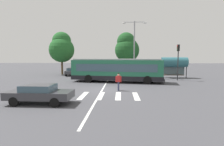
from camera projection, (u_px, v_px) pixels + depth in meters
name	position (u px, v px, depth m)	size (l,w,h in m)	color
ground_plane	(106.00, 90.00, 17.72)	(160.00, 160.00, 0.00)	#47474C
city_transit_bus	(117.00, 70.00, 23.21)	(12.16, 4.16, 3.06)	black
pedestrian_crossing_street	(118.00, 81.00, 17.25)	(0.58, 0.40, 1.72)	#333856
foreground_sedan	(40.00, 93.00, 12.41)	(4.54, 1.94, 1.35)	black
parked_car_charcoal	(72.00, 71.00, 31.77)	(2.14, 4.62, 1.35)	black
parked_car_red	(88.00, 71.00, 32.28)	(1.95, 4.54, 1.35)	black
parked_car_teal	(103.00, 71.00, 31.44)	(1.88, 4.50, 1.35)	black
parked_car_silver	(118.00, 71.00, 31.52)	(2.13, 4.62, 1.35)	black
parked_car_champagne	(133.00, 71.00, 31.34)	(2.15, 4.62, 1.35)	black
parked_car_blue	(148.00, 71.00, 31.42)	(2.03, 4.58, 1.35)	black
traffic_light_far_corner	(178.00, 57.00, 24.75)	(0.33, 0.32, 5.02)	#28282B
bus_stop_shelter	(174.00, 63.00, 27.85)	(3.97, 1.54, 3.25)	#28282B
twin_arm_street_lamp	(134.00, 43.00, 27.74)	(3.83, 0.32, 8.86)	#939399
background_tree_left	(62.00, 47.00, 33.39)	(4.71, 4.71, 8.05)	brown
background_tree_right	(127.00, 48.00, 36.83)	(5.08, 5.08, 8.41)	brown
crosswalk_painted_stripes	(92.00, 96.00, 15.03)	(7.93, 3.11, 0.01)	silver
lane_center_line	(104.00, 86.00, 19.73)	(0.16, 24.00, 0.01)	silver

